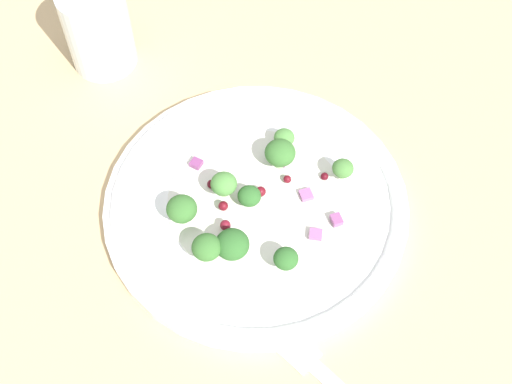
{
  "coord_description": "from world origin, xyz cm",
  "views": [
    {
      "loc": [
        -15.65,
        26.68,
        52.97
      ],
      "look_at": [
        -0.96,
        -2.24,
        2.7
      ],
      "focal_mm": 47.59,
      "sensor_mm": 36.0,
      "label": 1
    }
  ],
  "objects_px": {
    "plate": "(256,203)",
    "broccoli_floret_0": "(224,184)",
    "broccoli_floret_1": "(284,138)",
    "broccoli_floret_2": "(343,169)",
    "water_glass": "(98,28)"
  },
  "relations": [
    {
      "from": "plate",
      "to": "broccoli_floret_0",
      "type": "bearing_deg",
      "value": 18.79
    },
    {
      "from": "plate",
      "to": "broccoli_floret_1",
      "type": "bearing_deg",
      "value": -86.46
    },
    {
      "from": "broccoli_floret_2",
      "to": "water_glass",
      "type": "bearing_deg",
      "value": -7.45
    },
    {
      "from": "plate",
      "to": "broccoli_floret_1",
      "type": "xyz_separation_m",
      "value": [
        0.0,
        -0.07,
        0.02
      ]
    },
    {
      "from": "plate",
      "to": "water_glass",
      "type": "xyz_separation_m",
      "value": [
        0.23,
        -0.09,
        0.04
      ]
    },
    {
      "from": "plate",
      "to": "broccoli_floret_2",
      "type": "xyz_separation_m",
      "value": [
        -0.06,
        -0.06,
        0.02
      ]
    },
    {
      "from": "broccoli_floret_1",
      "to": "broccoli_floret_2",
      "type": "relative_size",
      "value": 1.0
    },
    {
      "from": "plate",
      "to": "broccoli_floret_0",
      "type": "relative_size",
      "value": 11.54
    },
    {
      "from": "plate",
      "to": "broccoli_floret_0",
      "type": "xyz_separation_m",
      "value": [
        0.03,
        0.01,
        0.02
      ]
    },
    {
      "from": "water_glass",
      "to": "broccoli_floret_1",
      "type": "bearing_deg",
      "value": 173.2
    },
    {
      "from": "plate",
      "to": "broccoli_floret_0",
      "type": "distance_m",
      "value": 0.04
    },
    {
      "from": "broccoli_floret_1",
      "to": "broccoli_floret_2",
      "type": "distance_m",
      "value": 0.06
    },
    {
      "from": "broccoli_floret_1",
      "to": "broccoli_floret_2",
      "type": "height_order",
      "value": "broccoli_floret_2"
    },
    {
      "from": "broccoli_floret_0",
      "to": "broccoli_floret_1",
      "type": "xyz_separation_m",
      "value": [
        -0.02,
        -0.08,
        -0.01
      ]
    },
    {
      "from": "broccoli_floret_0",
      "to": "water_glass",
      "type": "xyz_separation_m",
      "value": [
        0.2,
        -0.1,
        0.01
      ]
    }
  ]
}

